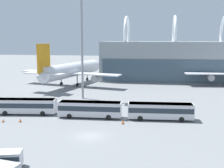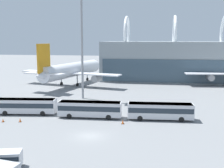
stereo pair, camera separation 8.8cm
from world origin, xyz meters
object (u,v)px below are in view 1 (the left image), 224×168
floodlight_mast (82,17)px  traffic_cone_1 (20,120)px  shuttle_bus_1 (90,108)px  shuttle_bus_2 (160,110)px  traffic_cone_0 (123,122)px  shuttle_bus_0 (26,105)px  traffic_cone_2 (3,120)px  airliner_at_gate_near (70,70)px

floodlight_mast → traffic_cone_1: bearing=-104.7°
shuttle_bus_1 → shuttle_bus_2: bearing=-0.0°
shuttle_bus_2 → traffic_cone_0: bearing=-153.7°
shuttle_bus_0 → traffic_cone_0: size_ratio=15.88×
shuttle_bus_0 → traffic_cone_2: bearing=-112.7°
shuttle_bus_1 → traffic_cone_0: 7.71m
traffic_cone_2 → traffic_cone_1: bearing=9.2°
shuttle_bus_0 → traffic_cone_2: shuttle_bus_0 is taller
airliner_at_gate_near → shuttle_bus_2: bearing=-127.7°
shuttle_bus_1 → traffic_cone_1: shuttle_bus_1 is taller
shuttle_bus_0 → floodlight_mast: bearing=59.1°
floodlight_mast → shuttle_bus_1: bearing=-70.3°
shuttle_bus_0 → shuttle_bus_1: size_ratio=1.01×
shuttle_bus_2 → floodlight_mast: 31.74m
traffic_cone_0 → traffic_cone_2: bearing=-173.7°
shuttle_bus_0 → traffic_cone_2: (-1.62, -5.93, -1.56)m
traffic_cone_0 → traffic_cone_1: 19.00m
shuttle_bus_0 → floodlight_mast: size_ratio=0.44×
shuttle_bus_0 → traffic_cone_1: bearing=-81.9°
traffic_cone_0 → floodlight_mast: bearing=122.6°
traffic_cone_2 → traffic_cone_0: bearing=6.3°
traffic_cone_1 → shuttle_bus_1: bearing=23.0°
shuttle_bus_2 → traffic_cone_0: size_ratio=15.77×
shuttle_bus_2 → traffic_cone_2: (-28.67, -6.34, -1.56)m
shuttle_bus_0 → floodlight_mast: 26.22m
airliner_at_gate_near → traffic_cone_2: size_ratio=62.10×
airliner_at_gate_near → traffic_cone_1: airliner_at_gate_near is taller
floodlight_mast → shuttle_bus_0: bearing=-113.5°
shuttle_bus_1 → floodlight_mast: floodlight_mast is taller
shuttle_bus_1 → floodlight_mast: size_ratio=0.43×
traffic_cone_0 → traffic_cone_1: traffic_cone_0 is taller
floodlight_mast → traffic_cone_2: size_ratio=47.46×
floodlight_mast → traffic_cone_1: size_ratio=38.58×
shuttle_bus_0 → traffic_cone_0: bearing=-17.1°
traffic_cone_2 → shuttle_bus_0: bearing=74.7°
shuttle_bus_0 → traffic_cone_1: shuttle_bus_0 is taller
airliner_at_gate_near → traffic_cone_0: (22.59, -39.70, -4.71)m
shuttle_bus_0 → shuttle_bus_1: same height
floodlight_mast → traffic_cone_0: floodlight_mast is taller
shuttle_bus_0 → traffic_cone_2: 6.34m
shuttle_bus_1 → traffic_cone_0: (6.88, -3.16, -1.46)m
floodlight_mast → traffic_cone_0: 31.47m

